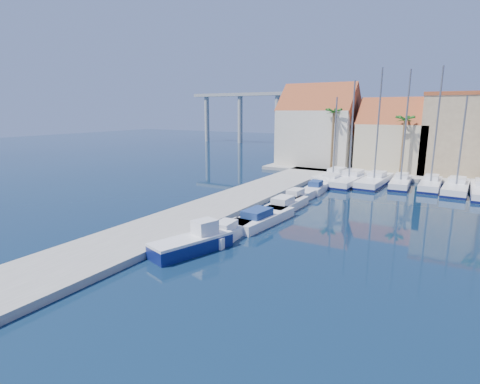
% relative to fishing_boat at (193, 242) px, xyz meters
% --- Properties ---
extents(ground, '(260.00, 260.00, 0.00)m').
position_rel_fishing_boat_xyz_m(ground, '(4.13, -4.77, -0.68)').
color(ground, black).
rests_on(ground, ground).
extents(quay_west, '(6.00, 77.00, 0.50)m').
position_rel_fishing_boat_xyz_m(quay_west, '(-4.87, 8.73, -0.43)').
color(quay_west, gray).
rests_on(quay_west, ground).
extents(shore_north, '(54.00, 16.00, 0.50)m').
position_rel_fishing_boat_xyz_m(shore_north, '(14.13, 43.23, -0.43)').
color(shore_north, gray).
rests_on(shore_north, ground).
extents(fishing_boat, '(3.62, 6.18, 2.05)m').
position_rel_fishing_boat_xyz_m(fishing_boat, '(0.00, 0.00, 0.00)').
color(fishing_boat, navy).
rests_on(fishing_boat, ground).
extents(motorboat_west_0, '(2.10, 5.54, 1.40)m').
position_rel_fishing_boat_xyz_m(motorboat_west_0, '(0.52, 3.68, -0.17)').
color(motorboat_west_0, white).
rests_on(motorboat_west_0, ground).
extents(motorboat_west_1, '(3.06, 7.64, 1.40)m').
position_rel_fishing_boat_xyz_m(motorboat_west_1, '(1.01, 8.17, -0.17)').
color(motorboat_west_1, white).
rests_on(motorboat_west_1, ground).
extents(motorboat_west_2, '(2.26, 6.69, 1.40)m').
position_rel_fishing_boat_xyz_m(motorboat_west_2, '(0.94, 13.45, -0.17)').
color(motorboat_west_2, white).
rests_on(motorboat_west_2, ground).
extents(motorboat_west_3, '(2.13, 5.76, 1.40)m').
position_rel_fishing_boat_xyz_m(motorboat_west_3, '(0.60, 17.34, -0.17)').
color(motorboat_west_3, white).
rests_on(motorboat_west_3, ground).
extents(motorboat_west_4, '(2.18, 5.80, 1.40)m').
position_rel_fishing_boat_xyz_m(motorboat_west_4, '(0.79, 22.99, -0.17)').
color(motorboat_west_4, white).
rests_on(motorboat_west_4, ground).
extents(motorboat_west_5, '(2.57, 7.48, 1.40)m').
position_rel_fishing_boat_xyz_m(motorboat_west_5, '(0.97, 28.93, -0.17)').
color(motorboat_west_5, white).
rests_on(motorboat_west_5, ground).
extents(sailboat_0, '(3.44, 10.09, 11.27)m').
position_rel_fishing_boat_xyz_m(sailboat_0, '(0.36, 31.64, -0.11)').
color(sailboat_0, white).
rests_on(sailboat_0, ground).
extents(sailboat_1, '(3.78, 11.57, 13.18)m').
position_rel_fishing_boat_xyz_m(sailboat_1, '(2.85, 30.56, -0.11)').
color(sailboat_1, white).
rests_on(sailboat_1, ground).
extents(sailboat_2, '(3.30, 10.25, 14.64)m').
position_rel_fishing_boat_xyz_m(sailboat_2, '(5.93, 31.02, -0.07)').
color(sailboat_2, white).
rests_on(sailboat_2, ground).
extents(sailboat_3, '(2.56, 8.26, 14.35)m').
position_rel_fishing_boat_xyz_m(sailboat_3, '(9.01, 31.40, -0.02)').
color(sailboat_3, white).
rests_on(sailboat_3, ground).
extents(sailboat_4, '(2.29, 8.49, 14.62)m').
position_rel_fishing_boat_xyz_m(sailboat_4, '(12.40, 32.06, -0.03)').
color(sailboat_4, white).
rests_on(sailboat_4, ground).
extents(sailboat_5, '(3.03, 9.87, 11.15)m').
position_rel_fishing_boat_xyz_m(sailboat_5, '(15.19, 31.64, -0.11)').
color(sailboat_5, white).
rests_on(sailboat_5, ground).
extents(building_0, '(12.30, 9.00, 13.50)m').
position_rel_fishing_boat_xyz_m(building_0, '(-5.87, 42.23, 5.84)').
color(building_0, beige).
rests_on(building_0, shore_north).
extents(building_1, '(10.30, 8.00, 11.00)m').
position_rel_fishing_boat_xyz_m(building_1, '(6.13, 42.23, 4.61)').
color(building_1, beige).
rests_on(building_1, shore_north).
extents(building_2, '(14.20, 10.20, 11.50)m').
position_rel_fishing_boat_xyz_m(building_2, '(17.13, 43.23, 5.58)').
color(building_2, tan).
rests_on(building_2, shore_north).
extents(palm_0, '(2.60, 2.60, 10.15)m').
position_rel_fishing_boat_xyz_m(palm_0, '(-1.87, 37.23, 8.40)').
color(palm_0, brown).
rests_on(palm_0, shore_north).
extents(palm_1, '(2.60, 2.60, 9.15)m').
position_rel_fishing_boat_xyz_m(palm_1, '(8.13, 37.23, 7.45)').
color(palm_1, brown).
rests_on(palm_1, shore_north).
extents(viaduct, '(48.00, 2.20, 14.45)m').
position_rel_fishing_boat_xyz_m(viaduct, '(-34.95, 77.23, 9.57)').
color(viaduct, '#9E9E99').
rests_on(viaduct, ground).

